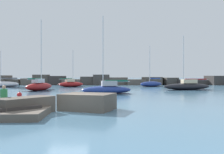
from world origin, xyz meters
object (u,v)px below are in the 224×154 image
(sailboat_moored_5, at_px, (71,84))
(sailboat_moored_6, at_px, (3,84))
(sailboat_moored_0, at_px, (187,86))
(sailboat_moored_3, at_px, (151,84))
(sailboat_moored_2, at_px, (107,89))
(mooring_buoy_orange_near, at_px, (19,95))
(sailboat_moored_1, at_px, (39,86))
(person_on_rocks, at_px, (4,98))

(sailboat_moored_5, xyz_separation_m, sailboat_moored_6, (-13.47, -1.60, -0.03))
(sailboat_moored_0, relative_size, sailboat_moored_3, 1.02)
(sailboat_moored_2, distance_m, mooring_buoy_orange_near, 10.49)
(sailboat_moored_0, xyz_separation_m, sailboat_moored_1, (-23.54, -2.19, 0.08))
(sailboat_moored_6, distance_m, mooring_buoy_orange_near, 26.20)
(mooring_buoy_orange_near, relative_size, person_on_rocks, 0.42)
(sailboat_moored_0, distance_m, sailboat_moored_5, 23.47)
(sailboat_moored_1, relative_size, person_on_rocks, 6.50)
(sailboat_moored_2, bearing_deg, person_on_rocks, -109.34)
(sailboat_moored_5, height_order, person_on_rocks, sailboat_moored_5)
(sailboat_moored_0, bearing_deg, sailboat_moored_1, -174.68)
(sailboat_moored_2, height_order, mooring_buoy_orange_near, sailboat_moored_2)
(sailboat_moored_2, distance_m, sailboat_moored_6, 28.33)
(sailboat_moored_0, height_order, sailboat_moored_5, sailboat_moored_0)
(sailboat_moored_1, xyz_separation_m, sailboat_moored_5, (2.60, 12.80, -0.09))
(person_on_rocks, bearing_deg, sailboat_moored_1, 102.27)
(sailboat_moored_0, relative_size, sailboat_moored_5, 1.15)
(sailboat_moored_0, xyz_separation_m, sailboat_moored_6, (-34.40, 9.01, -0.04))
(sailboat_moored_6, relative_size, mooring_buoy_orange_near, 10.15)
(sailboat_moored_2, height_order, sailboat_moored_6, sailboat_moored_2)
(sailboat_moored_2, xyz_separation_m, sailboat_moored_5, (-8.22, 19.83, 0.01))
(sailboat_moored_0, relative_size, mooring_buoy_orange_near, 12.21)
(person_on_rocks, bearing_deg, mooring_buoy_orange_near, 107.16)
(sailboat_moored_5, height_order, mooring_buoy_orange_near, sailboat_moored_5)
(sailboat_moored_0, relative_size, person_on_rocks, 5.12)
(sailboat_moored_3, height_order, sailboat_moored_5, sailboat_moored_3)
(sailboat_moored_1, bearing_deg, person_on_rocks, -77.73)
(sailboat_moored_1, distance_m, mooring_buoy_orange_near, 11.99)
(mooring_buoy_orange_near, bearing_deg, sailboat_moored_3, 55.82)
(sailboat_moored_3, height_order, mooring_buoy_orange_near, sailboat_moored_3)
(sailboat_moored_1, height_order, sailboat_moored_3, sailboat_moored_1)
(sailboat_moored_5, height_order, sailboat_moored_6, sailboat_moored_5)
(sailboat_moored_6, bearing_deg, sailboat_moored_0, -14.68)
(sailboat_moored_1, distance_m, sailboat_moored_2, 12.91)
(person_on_rocks, bearing_deg, sailboat_moored_3, 69.24)
(sailboat_moored_6, bearing_deg, sailboat_moored_5, 6.76)
(sailboat_moored_0, bearing_deg, person_on_rocks, -125.82)
(sailboat_moored_6, height_order, mooring_buoy_orange_near, sailboat_moored_6)
(sailboat_moored_5, bearing_deg, sailboat_moored_1, -101.50)
(sailboat_moored_3, distance_m, sailboat_moored_5, 16.92)
(sailboat_moored_5, xyz_separation_m, person_on_rocks, (2.48, -36.18, 0.34))
(sailboat_moored_2, bearing_deg, sailboat_moored_1, 146.99)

